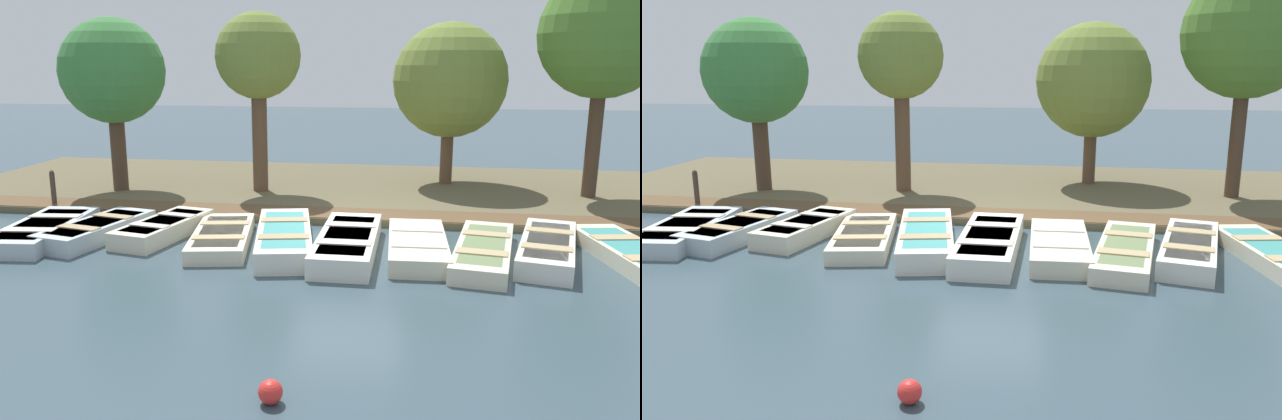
# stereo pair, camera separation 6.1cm
# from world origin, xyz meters

# --- Properties ---
(ground_plane) EXTENTS (80.00, 80.00, 0.00)m
(ground_plane) POSITION_xyz_m (0.00, 0.00, 0.00)
(ground_plane) COLOR #384C56
(shore_bank) EXTENTS (8.00, 24.00, 0.17)m
(shore_bank) POSITION_xyz_m (-5.00, 0.00, 0.08)
(shore_bank) COLOR brown
(shore_bank) RESTS_ON ground_plane
(dock_walkway) EXTENTS (1.11, 23.23, 0.18)m
(dock_walkway) POSITION_xyz_m (-1.59, 0.00, 0.09)
(dock_walkway) COLOR brown
(dock_walkway) RESTS_ON ground_plane
(rowboat_0) EXTENTS (3.27, 1.55, 0.38)m
(rowboat_0) POSITION_xyz_m (1.03, -6.44, 0.19)
(rowboat_0) COLOR #B2BCC1
(rowboat_0) RESTS_ON ground_plane
(rowboat_1) EXTENTS (2.95, 1.61, 0.40)m
(rowboat_1) POSITION_xyz_m (0.84, -5.31, 0.20)
(rowboat_1) COLOR #B2BCC1
(rowboat_1) RESTS_ON ground_plane
(rowboat_2) EXTENTS (2.78, 1.49, 0.40)m
(rowboat_2) POSITION_xyz_m (0.49, -3.94, 0.20)
(rowboat_2) COLOR beige
(rowboat_2) RESTS_ON ground_plane
(rowboat_3) EXTENTS (3.14, 1.66, 0.33)m
(rowboat_3) POSITION_xyz_m (0.84, -2.51, 0.16)
(rowboat_3) COLOR beige
(rowboat_3) RESTS_ON ground_plane
(rowboat_4) EXTENTS (3.64, 1.75, 0.44)m
(rowboat_4) POSITION_xyz_m (0.89, -1.17, 0.22)
(rowboat_4) COLOR silver
(rowboat_4) RESTS_ON ground_plane
(rowboat_5) EXTENTS (3.48, 1.13, 0.44)m
(rowboat_5) POSITION_xyz_m (1.08, 0.16, 0.22)
(rowboat_5) COLOR silver
(rowboat_5) RESTS_ON ground_plane
(rowboat_6) EXTENTS (3.08, 1.24, 0.37)m
(rowboat_6) POSITION_xyz_m (0.94, 1.52, 0.18)
(rowboat_6) COLOR beige
(rowboat_6) RESTS_ON ground_plane
(rowboat_7) EXTENTS (3.57, 1.54, 0.35)m
(rowboat_7) POSITION_xyz_m (1.06, 2.79, 0.17)
(rowboat_7) COLOR beige
(rowboat_7) RESTS_ON ground_plane
(rowboat_8) EXTENTS (3.43, 1.70, 0.40)m
(rowboat_8) POSITION_xyz_m (0.76, 4.02, 0.20)
(rowboat_8) COLOR silver
(rowboat_8) RESTS_ON ground_plane
(rowboat_9) EXTENTS (3.64, 1.64, 0.34)m
(rowboat_9) POSITION_xyz_m (0.89, 5.53, 0.17)
(rowboat_9) COLOR beige
(rowboat_9) RESTS_ON ground_plane
(mooring_post_near) EXTENTS (0.13, 0.13, 1.04)m
(mooring_post_near) POSITION_xyz_m (-1.49, -7.72, 0.52)
(mooring_post_near) COLOR #47382D
(mooring_post_near) RESTS_ON ground_plane
(buoy) EXTENTS (0.28, 0.28, 0.28)m
(buoy) POSITION_xyz_m (6.78, -0.07, 0.14)
(buoy) COLOR red
(buoy) RESTS_ON ground_plane
(park_tree_far_left) EXTENTS (2.86, 2.86, 4.91)m
(park_tree_far_left) POSITION_xyz_m (-3.51, -6.88, 3.44)
(park_tree_far_left) COLOR #4C3828
(park_tree_far_left) RESTS_ON ground_plane
(park_tree_left) EXTENTS (2.33, 2.33, 5.05)m
(park_tree_left) POSITION_xyz_m (-3.99, -2.90, 3.79)
(park_tree_left) COLOR brown
(park_tree_left) RESTS_ON ground_plane
(park_tree_center) EXTENTS (3.31, 3.31, 4.85)m
(park_tree_center) POSITION_xyz_m (-5.94, 2.32, 3.18)
(park_tree_center) COLOR brown
(park_tree_center) RESTS_ON ground_plane
(park_tree_right) EXTENTS (3.31, 3.31, 6.08)m
(park_tree_right) POSITION_xyz_m (-4.56, 6.07, 4.39)
(park_tree_right) COLOR #4C3828
(park_tree_right) RESTS_ON ground_plane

